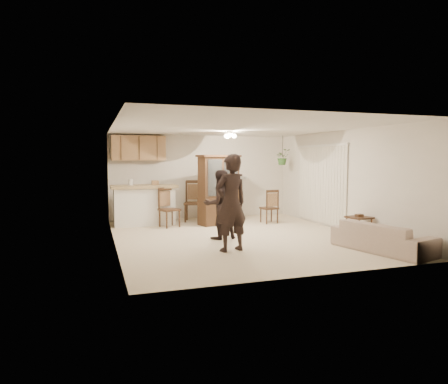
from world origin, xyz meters
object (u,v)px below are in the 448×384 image
object	(u,v)px
sofa	(382,233)
child	(220,209)
side_table	(359,228)
chair_hutch_left	(194,210)
adult	(231,205)
chair_hutch_right	(269,214)
china_hutch	(219,190)
chair_bar	(169,216)

from	to	relation	value
sofa	child	size ratio (longest dim) A/B	1.39
sofa	child	bearing A→B (deg)	36.74
side_table	chair_hutch_left	world-z (taller)	chair_hutch_left
adult	child	xyz separation A→B (m)	(0.15, 1.21, -0.22)
chair_hutch_right	chair_hutch_left	bearing A→B (deg)	-30.84
adult	china_hutch	bearing A→B (deg)	-116.68
adult	chair_hutch_right	size ratio (longest dim) A/B	1.91
chair_bar	chair_hutch_right	bearing A→B (deg)	-23.77
child	chair_hutch_left	xyz separation A→B (m)	(0.06, 2.65, -0.34)
adult	side_table	size ratio (longest dim) A/B	3.17
adult	china_hutch	size ratio (longest dim) A/B	0.95
chair_bar	chair_hutch_left	world-z (taller)	chair_hutch_left
sofa	side_table	size ratio (longest dim) A/B	3.30
sofa	chair_hutch_left	distance (m)	5.45
china_hutch	chair_bar	xyz separation A→B (m)	(-1.37, -0.01, -0.65)
chair_bar	chair_hutch_right	size ratio (longest dim) A/B	1.10
child	chair_hutch_right	world-z (taller)	child
side_table	chair_hutch_right	bearing A→B (deg)	108.94
adult	chair_hutch_right	world-z (taller)	adult
china_hutch	sofa	bearing A→B (deg)	-80.01
side_table	child	bearing A→B (deg)	160.66
sofa	chair_bar	world-z (taller)	chair_bar
chair_bar	chair_hutch_left	size ratio (longest dim) A/B	0.88
chair_hutch_left	china_hutch	bearing A→B (deg)	-34.71
sofa	chair_hutch_left	world-z (taller)	chair_hutch_left
sofa	chair_hutch_right	distance (m)	3.90
child	chair_bar	distance (m)	2.10
sofa	child	xyz separation A→B (m)	(-2.62, 2.15, 0.31)
chair_bar	adult	bearing A→B (deg)	-97.95
sofa	chair_bar	size ratio (longest dim) A/B	1.81
child	chair_hutch_right	distance (m)	2.65
china_hutch	chair_hutch_right	xyz separation A→B (m)	(1.41, -0.23, -0.67)
sofa	chair_hutch_left	xyz separation A→B (m)	(-2.56, 4.81, -0.03)
chair_bar	chair_hutch_right	distance (m)	2.79
sofa	chair_hutch_left	bearing A→B (deg)	14.21
chair_hutch_right	adult	bearing A→B (deg)	48.86
sofa	china_hutch	xyz separation A→B (m)	(-2.03, 4.08, 0.57)
side_table	sofa	bearing A→B (deg)	-105.63
side_table	chair_hutch_left	size ratio (longest dim) A/B	0.48
chair_bar	china_hutch	bearing A→B (deg)	-18.77
adult	side_table	bearing A→B (deg)	169.97
chair_bar	chair_hutch_left	distance (m)	1.12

